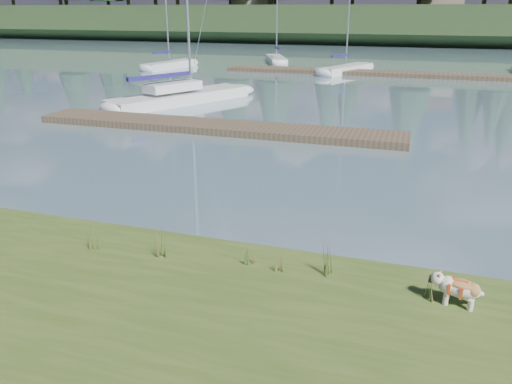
% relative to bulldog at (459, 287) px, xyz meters
% --- Properties ---
extents(ground, '(200.00, 200.00, 0.00)m').
position_rel_bulldog_xyz_m(ground, '(-5.02, 32.59, -0.66)').
color(ground, gray).
rests_on(ground, ground).
extents(ridge, '(200.00, 20.00, 5.00)m').
position_rel_bulldog_xyz_m(ridge, '(-5.02, 75.59, 1.84)').
color(ridge, '#1F3017').
rests_on(ridge, ground).
extents(bulldog, '(0.84, 0.42, 0.49)m').
position_rel_bulldog_xyz_m(bulldog, '(0.00, 0.00, 0.00)').
color(bulldog, silver).
rests_on(bulldog, bank).
extents(sailboat_main, '(6.00, 9.39, 13.69)m').
position_rel_bulldog_xyz_m(sailboat_main, '(-12.90, 17.61, -0.24)').
color(sailboat_main, silver).
rests_on(sailboat_main, ground).
extents(dock_near, '(16.00, 2.00, 0.30)m').
position_rel_bulldog_xyz_m(dock_near, '(-9.02, 11.59, -0.51)').
color(dock_near, '#4C3D2C').
rests_on(dock_near, ground).
extents(dock_far, '(26.00, 2.20, 0.30)m').
position_rel_bulldog_xyz_m(dock_far, '(-3.02, 32.59, -0.51)').
color(dock_far, '#4C3D2C').
rests_on(dock_far, ground).
extents(sailboat_bg_0, '(2.74, 6.84, 9.88)m').
position_rel_bulldog_xyz_m(sailboat_bg_0, '(-21.34, 32.45, -0.33)').
color(sailboat_bg_0, silver).
rests_on(sailboat_bg_0, ground).
extents(sailboat_bg_1, '(3.86, 6.87, 10.38)m').
position_rel_bulldog_xyz_m(sailboat_bg_1, '(-14.19, 39.66, -0.33)').
color(sailboat_bg_1, silver).
rests_on(sailboat_bg_1, ground).
extents(sailboat_bg_2, '(4.11, 7.20, 10.92)m').
position_rel_bulldog_xyz_m(sailboat_bg_2, '(-6.37, 33.90, -0.33)').
color(sailboat_bg_2, silver).
rests_on(sailboat_bg_2, ground).
extents(weed_0, '(0.17, 0.14, 0.71)m').
position_rel_bulldog_xyz_m(weed_0, '(-5.33, -0.03, -0.01)').
color(weed_0, '#475B23').
rests_on(weed_0, bank).
extents(weed_1, '(0.17, 0.14, 0.48)m').
position_rel_bulldog_xyz_m(weed_1, '(-3.61, 0.24, -0.11)').
color(weed_1, '#475B23').
rests_on(weed_1, bank).
extents(weed_2, '(0.17, 0.14, 0.79)m').
position_rel_bulldog_xyz_m(weed_2, '(-2.21, 0.30, 0.02)').
color(weed_2, '#475B23').
rests_on(weed_2, bank).
extents(weed_3, '(0.17, 0.14, 0.64)m').
position_rel_bulldog_xyz_m(weed_3, '(-6.78, -0.08, -0.04)').
color(weed_3, '#475B23').
rests_on(weed_3, bank).
extents(weed_4, '(0.17, 0.14, 0.41)m').
position_rel_bulldog_xyz_m(weed_4, '(-3.06, 0.12, -0.14)').
color(weed_4, '#475B23').
rests_on(weed_4, bank).
extents(weed_5, '(0.17, 0.14, 0.49)m').
position_rel_bulldog_xyz_m(weed_5, '(-0.44, 0.02, -0.10)').
color(weed_5, '#475B23').
rests_on(weed_5, bank).
extents(mud_lip, '(60.00, 0.50, 0.14)m').
position_rel_bulldog_xyz_m(mud_lip, '(-5.02, 0.99, -0.59)').
color(mud_lip, '#33281C').
rests_on(mud_lip, ground).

